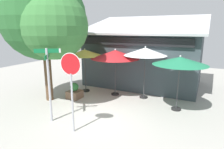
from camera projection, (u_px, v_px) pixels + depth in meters
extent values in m
cube|color=#9E9B93|center=(99.00, 117.00, 8.38)|extent=(28.00, 28.00, 0.10)
cube|color=#333D42|center=(144.00, 59.00, 13.01)|extent=(7.06, 4.46, 3.36)
cube|color=silver|center=(144.00, 24.00, 12.35)|extent=(7.56, 5.05, 1.31)
cube|color=black|center=(132.00, 41.00, 10.72)|extent=(6.46, 0.16, 0.44)
cylinder|color=#A8AAB2|center=(49.00, 86.00, 7.58)|extent=(0.09, 0.09, 2.98)
cube|color=#116B38|center=(46.00, 51.00, 7.26)|extent=(0.77, 0.55, 0.16)
cube|color=#116B38|center=(47.00, 57.00, 7.31)|extent=(0.55, 0.77, 0.16)
cube|color=white|center=(60.00, 51.00, 7.34)|extent=(0.07, 0.06, 0.16)
cylinder|color=#A8AAB2|center=(72.00, 103.00, 6.85)|extent=(0.07, 0.07, 2.19)
cylinder|color=white|center=(70.00, 64.00, 6.53)|extent=(0.77, 0.12, 0.78)
cylinder|color=red|center=(70.00, 64.00, 6.53)|extent=(0.73, 0.12, 0.73)
cylinder|color=black|center=(86.00, 90.00, 11.70)|extent=(0.44, 0.44, 0.08)
cylinder|color=#333335|center=(85.00, 73.00, 11.45)|extent=(0.05, 0.05, 2.22)
cone|color=#EAD14C|center=(85.00, 53.00, 11.17)|extent=(2.10, 2.10, 0.36)
sphere|color=silver|center=(85.00, 49.00, 11.12)|extent=(0.08, 0.08, 0.08)
cylinder|color=black|center=(115.00, 94.00, 11.06)|extent=(0.44, 0.44, 0.08)
cylinder|color=#333335|center=(115.00, 77.00, 10.82)|extent=(0.05, 0.05, 2.15)
cone|color=#B21E23|center=(115.00, 54.00, 10.53)|extent=(2.67, 2.67, 0.47)
sphere|color=silver|center=(115.00, 49.00, 10.47)|extent=(0.08, 0.08, 0.08)
cylinder|color=black|center=(143.00, 97.00, 10.58)|extent=(0.44, 0.44, 0.08)
cylinder|color=#333335|center=(144.00, 77.00, 10.31)|extent=(0.05, 0.05, 2.39)
cone|color=white|center=(145.00, 52.00, 10.00)|extent=(2.26, 2.26, 0.41)
sphere|color=silver|center=(145.00, 47.00, 9.95)|extent=(0.08, 0.08, 0.08)
cylinder|color=black|center=(176.00, 109.00, 8.99)|extent=(0.44, 0.44, 0.08)
cylinder|color=#333335|center=(178.00, 87.00, 8.75)|extent=(0.05, 0.05, 2.19)
cone|color=#1E724C|center=(180.00, 61.00, 8.47)|extent=(2.41, 2.41, 0.35)
sphere|color=silver|center=(180.00, 56.00, 8.43)|extent=(0.08, 0.08, 0.08)
cylinder|color=brown|center=(48.00, 75.00, 10.00)|extent=(0.37, 0.37, 2.67)
sphere|color=#28602D|center=(44.00, 18.00, 9.34)|extent=(4.13, 4.13, 4.13)
sphere|color=#387538|center=(55.00, 26.00, 8.49)|extent=(2.97, 2.97, 2.97)
cube|color=brown|center=(75.00, 94.00, 10.48)|extent=(0.70, 0.70, 0.41)
sphere|color=#28602D|center=(74.00, 87.00, 10.38)|extent=(0.46, 0.46, 0.46)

